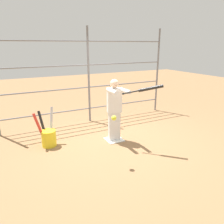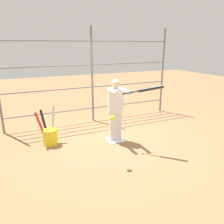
# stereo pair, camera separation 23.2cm
# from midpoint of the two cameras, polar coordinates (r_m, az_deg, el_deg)

# --- Properties ---
(ground_plane) EXTENTS (24.00, 24.00, 0.00)m
(ground_plane) POSITION_cam_midpoint_polar(r_m,az_deg,el_deg) (5.42, -0.66, -7.31)
(ground_plane) COLOR olive
(home_plate) EXTENTS (0.40, 0.40, 0.02)m
(home_plate) POSITION_cam_midpoint_polar(r_m,az_deg,el_deg) (5.41, -0.66, -7.21)
(home_plate) COLOR white
(home_plate) RESTS_ON ground
(fence_backstop) EXTENTS (5.06, 0.06, 2.75)m
(fence_backstop) POSITION_cam_midpoint_polar(r_m,az_deg,el_deg) (6.46, -7.16, 9.29)
(fence_backstop) COLOR slate
(fence_backstop) RESTS_ON ground
(batter) EXTENTS (0.38, 0.58, 1.50)m
(batter) POSITION_cam_midpoint_polar(r_m,az_deg,el_deg) (5.12, -0.61, 0.92)
(batter) COLOR silver
(batter) RESTS_ON ground
(baseball_bat_swinging) EXTENTS (0.66, 0.62, 0.27)m
(baseball_bat_swinging) POSITION_cam_midpoint_polar(r_m,az_deg,el_deg) (4.56, 7.75, 5.97)
(baseball_bat_swinging) COLOR black
(softball_in_flight) EXTENTS (0.10, 0.10, 0.10)m
(softball_in_flight) POSITION_cam_midpoint_polar(r_m,az_deg,el_deg) (4.03, -1.13, -1.59)
(softball_in_flight) COLOR yellow
(bat_bucket) EXTENTS (0.52, 0.49, 0.87)m
(bat_bucket) POSITION_cam_midpoint_polar(r_m,az_deg,el_deg) (5.28, -17.54, -6.07)
(bat_bucket) COLOR yellow
(bat_bucket) RESTS_ON ground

